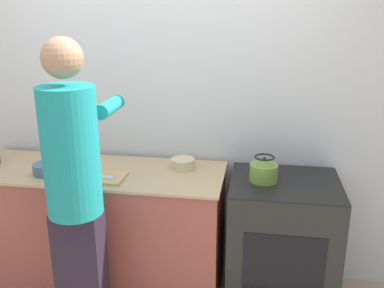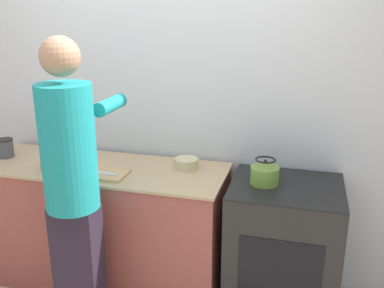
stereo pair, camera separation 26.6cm
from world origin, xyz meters
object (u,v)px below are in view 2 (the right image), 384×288
object	(u,v)px
cutting_board	(103,174)
canister_jar	(5,148)
knife	(99,172)
kettle	(265,173)
oven	(282,249)
person	(73,183)
bowl_prep	(186,163)

from	to	relation	value
cutting_board	canister_jar	xyz separation A→B (m)	(-0.86, 0.14, 0.06)
knife	kettle	size ratio (longest dim) A/B	1.35
cutting_board	knife	world-z (taller)	knife
cutting_board	knife	xyz separation A→B (m)	(-0.03, -0.01, 0.01)
knife	cutting_board	bearing A→B (deg)	23.75
oven	cutting_board	xyz separation A→B (m)	(-1.19, -0.15, 0.46)
cutting_board	canister_jar	size ratio (longest dim) A/B	2.29
person	kettle	distance (m)	1.17
canister_jar	oven	bearing A→B (deg)	0.06
person	kettle	xyz separation A→B (m)	(1.04, 0.52, -0.03)
oven	canister_jar	distance (m)	2.12
person	kettle	size ratio (longest dim) A/B	10.16
cutting_board	canister_jar	world-z (taller)	canister_jar
knife	bowl_prep	bearing A→B (deg)	35.21
knife	kettle	world-z (taller)	kettle
person	bowl_prep	bearing A→B (deg)	52.68
cutting_board	canister_jar	distance (m)	0.87
kettle	bowl_prep	size ratio (longest dim) A/B	1.10
kettle	oven	bearing A→B (deg)	4.06
oven	cutting_board	bearing A→B (deg)	-173.00
knife	bowl_prep	xyz separation A→B (m)	(0.53, 0.27, 0.01)
oven	bowl_prep	xyz separation A→B (m)	(-0.69, 0.12, 0.49)
kettle	bowl_prep	xyz separation A→B (m)	(-0.55, 0.13, -0.03)
oven	person	xyz separation A→B (m)	(-1.19, -0.53, 0.56)
knife	kettle	distance (m)	1.09
cutting_board	bowl_prep	distance (m)	0.57
oven	canister_jar	size ratio (longest dim) A/B	6.49
oven	cutting_board	size ratio (longest dim) A/B	2.84
bowl_prep	canister_jar	xyz separation A→B (m)	(-1.36, -0.12, 0.03)
kettle	cutting_board	bearing A→B (deg)	-172.60
person	canister_jar	world-z (taller)	person
oven	person	size ratio (longest dim) A/B	0.49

